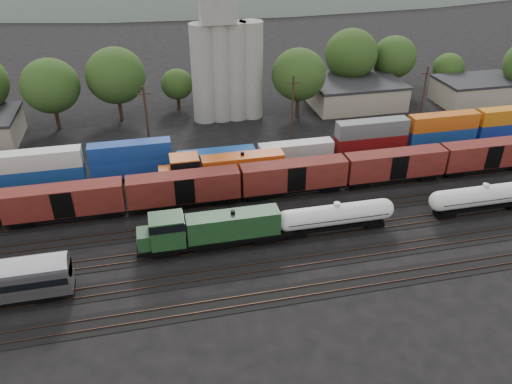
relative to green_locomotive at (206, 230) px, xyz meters
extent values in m
plane|color=black|center=(6.45, 5.00, -2.79)|extent=(600.00, 600.00, 0.00)
cube|color=black|center=(6.45, -10.00, -2.75)|extent=(180.00, 3.20, 0.08)
cube|color=#382319|center=(6.45, -10.72, -2.67)|extent=(180.00, 0.08, 0.16)
cube|color=#382319|center=(6.45, -9.28, -2.67)|extent=(180.00, 0.08, 0.16)
cube|color=black|center=(6.45, -5.00, -2.75)|extent=(180.00, 3.20, 0.08)
cube|color=#382319|center=(6.45, -5.72, -2.67)|extent=(180.00, 0.08, 0.16)
cube|color=#382319|center=(6.45, -4.28, -2.67)|extent=(180.00, 0.08, 0.16)
cube|color=black|center=(6.45, 0.00, -2.75)|extent=(180.00, 3.20, 0.08)
cube|color=#382319|center=(6.45, -0.72, -2.67)|extent=(180.00, 0.08, 0.16)
cube|color=#382319|center=(6.45, 0.72, -2.67)|extent=(180.00, 0.08, 0.16)
cube|color=black|center=(6.45, 5.00, -2.75)|extent=(180.00, 3.20, 0.08)
cube|color=#382319|center=(6.45, 4.28, -2.67)|extent=(180.00, 0.08, 0.16)
cube|color=#382319|center=(6.45, 5.72, -2.67)|extent=(180.00, 0.08, 0.16)
cube|color=black|center=(6.45, 10.00, -2.75)|extent=(180.00, 3.20, 0.08)
cube|color=#382319|center=(6.45, 9.28, -2.67)|extent=(180.00, 0.08, 0.16)
cube|color=#382319|center=(6.45, 10.72, -2.67)|extent=(180.00, 0.08, 0.16)
cube|color=black|center=(6.45, 15.00, -2.75)|extent=(180.00, 3.20, 0.08)
cube|color=#382319|center=(6.45, 14.28, -2.67)|extent=(180.00, 0.08, 0.16)
cube|color=#382319|center=(6.45, 15.72, -2.67)|extent=(180.00, 0.08, 0.16)
cube|color=black|center=(6.45, 20.00, -2.75)|extent=(180.00, 3.20, 0.08)
cube|color=#382319|center=(6.45, 19.28, -2.67)|extent=(180.00, 0.08, 0.16)
cube|color=#382319|center=(6.45, 20.72, -2.67)|extent=(180.00, 0.08, 0.16)
cube|color=black|center=(1.02, 0.00, -1.39)|extent=(18.60, 3.17, 0.44)
cube|color=black|center=(1.02, 0.00, -1.88)|extent=(5.47, 2.41, 0.88)
cube|color=#193C1C|center=(3.25, 0.00, 0.31)|extent=(11.16, 2.63, 2.95)
cube|color=#193C1C|center=(-4.56, 0.00, 0.64)|extent=(3.94, 3.17, 3.61)
cube|color=black|center=(-4.56, 0.00, 1.79)|extent=(4.05, 3.28, 0.98)
cube|color=#193C1C|center=(-7.16, 0.00, -0.18)|extent=(1.75, 2.63, 1.97)
cylinder|color=black|center=(3.25, 0.00, 1.95)|extent=(0.55, 0.55, 0.55)
cube|color=black|center=(-4.93, 0.00, -2.10)|extent=(2.84, 2.19, 0.77)
cube|color=black|center=(6.97, 0.00, -2.10)|extent=(2.84, 2.19, 0.77)
cylinder|color=silver|center=(16.34, 0.00, -0.18)|extent=(12.79, 2.63, 2.63)
sphere|color=silver|center=(9.94, 0.00, -0.18)|extent=(2.63, 2.63, 2.63)
sphere|color=silver|center=(22.73, 0.00, -0.18)|extent=(2.63, 2.63, 2.63)
cylinder|color=silver|center=(16.34, 0.00, 1.31)|extent=(0.82, 0.82, 0.45)
cube|color=black|center=(16.34, 0.00, -0.18)|extent=(13.08, 2.76, 0.07)
cube|color=black|center=(16.34, 0.00, -1.64)|extent=(12.35, 2.00, 0.45)
cube|color=black|center=(11.10, 0.00, -2.18)|extent=(2.36, 1.82, 0.64)
cube|color=black|center=(21.57, 0.00, -2.18)|extent=(2.36, 1.82, 0.64)
cylinder|color=silver|center=(37.08, 0.00, -0.15)|extent=(12.96, 2.67, 2.67)
sphere|color=silver|center=(30.60, 0.00, -0.15)|extent=(2.67, 2.67, 2.67)
cylinder|color=silver|center=(37.08, 0.00, 1.37)|extent=(0.83, 0.83, 0.46)
cube|color=black|center=(37.08, 0.00, -0.15)|extent=(13.26, 2.80, 0.07)
cube|color=black|center=(37.08, 0.00, -1.62)|extent=(12.52, 2.03, 0.46)
cube|color=black|center=(31.78, 0.00, -2.18)|extent=(2.39, 1.84, 0.64)
cube|color=black|center=(-17.63, -5.00, -2.15)|extent=(2.55, 1.96, 0.69)
cube|color=black|center=(5.04, 15.00, -1.36)|extent=(20.07, 3.23, 0.45)
cube|color=black|center=(5.04, 15.00, -1.87)|extent=(5.57, 2.45, 0.89)
cube|color=#CD4E12|center=(7.45, 15.00, 0.36)|extent=(12.04, 2.68, 3.01)
cube|color=#CD4E12|center=(-0.98, 15.00, 0.70)|extent=(4.01, 3.23, 3.68)
cube|color=black|center=(-0.98, 15.00, 1.87)|extent=(4.12, 3.34, 1.00)
cube|color=#CD4E12|center=(-3.79, 15.00, -0.14)|extent=(1.78, 2.68, 2.01)
cylinder|color=black|center=(7.45, 15.00, 2.04)|extent=(0.56, 0.56, 0.56)
cube|color=black|center=(-1.38, 15.00, -2.09)|extent=(2.90, 2.23, 0.78)
cube|color=black|center=(11.46, 15.00, -2.09)|extent=(2.90, 2.23, 0.78)
cube|color=black|center=(-17.03, 10.00, -1.59)|extent=(15.00, 2.60, 0.40)
cube|color=#571A15|center=(-17.03, 10.00, 0.51)|extent=(15.00, 2.90, 3.80)
cube|color=black|center=(-1.63, 10.00, -1.59)|extent=(15.00, 2.60, 0.40)
cube|color=#571A15|center=(-1.63, 10.00, 0.51)|extent=(15.00, 2.90, 3.80)
cube|color=black|center=(13.77, 10.00, -1.59)|extent=(15.00, 2.60, 0.40)
cube|color=#571A15|center=(13.77, 10.00, 0.51)|extent=(15.00, 2.90, 3.80)
cube|color=black|center=(29.17, 10.00, -1.59)|extent=(15.00, 2.60, 0.40)
cube|color=#571A15|center=(29.17, 10.00, 0.51)|extent=(15.00, 2.90, 3.80)
cube|color=black|center=(44.57, 10.00, -1.59)|extent=(15.00, 2.60, 0.40)
cube|color=#571A15|center=(44.57, 10.00, 0.51)|extent=(15.00, 2.90, 3.80)
cube|color=black|center=(6.45, 20.00, -2.29)|extent=(160.00, 2.60, 0.60)
cube|color=#154291|center=(-21.25, 20.00, -0.69)|extent=(12.00, 2.40, 2.60)
cube|color=silver|center=(-21.25, 20.00, 1.91)|extent=(12.00, 2.40, 2.60)
cube|color=#163A97|center=(-8.45, 20.00, -0.69)|extent=(12.00, 2.40, 2.60)
cube|color=navy|center=(-8.45, 20.00, 1.91)|extent=(12.00, 2.40, 2.60)
cube|color=#154896|center=(4.35, 20.00, -0.69)|extent=(12.00, 2.40, 2.60)
cube|color=beige|center=(17.15, 20.00, -0.69)|extent=(12.00, 2.40, 2.60)
cube|color=maroon|center=(29.95, 20.00, -0.69)|extent=(12.00, 2.40, 2.60)
cube|color=#585A5D|center=(29.95, 20.00, 1.91)|extent=(12.00, 2.40, 2.60)
cube|color=navy|center=(42.75, 20.00, -0.69)|extent=(12.00, 2.40, 2.60)
cube|color=#BF5313|center=(42.75, 20.00, 1.91)|extent=(12.00, 2.40, 2.60)
cube|color=navy|center=(55.55, 20.00, -0.69)|extent=(12.00, 2.40, 2.60)
cube|color=#BF6A13|center=(55.55, 20.00, 1.91)|extent=(12.00, 2.40, 2.60)
cylinder|color=gray|center=(5.45, 41.00, 6.21)|extent=(4.40, 4.40, 18.00)
cylinder|color=gray|center=(8.45, 41.00, 6.21)|extent=(4.40, 4.40, 18.00)
cylinder|color=gray|center=(11.45, 41.00, 6.21)|extent=(4.40, 4.40, 18.00)
cylinder|color=gray|center=(14.45, 41.00, 6.21)|extent=(4.40, 4.40, 18.00)
cube|color=#9E937F|center=(36.45, 43.00, -0.49)|extent=(18.00, 14.00, 4.60)
cube|color=#232326|center=(36.45, 43.00, 2.06)|extent=(18.36, 14.28, 0.50)
cube|color=#9E937F|center=(61.45, 38.00, -0.49)|extent=(16.00, 10.00, 4.60)
cube|color=#232326|center=(61.45, 38.00, 2.06)|extent=(16.32, 10.20, 0.50)
cylinder|color=black|center=(-21.61, 42.78, -0.92)|extent=(0.70, 0.70, 3.75)
ellipsoid|color=#2D4A1B|center=(-21.61, 42.78, 5.38)|extent=(10.18, 10.18, 9.64)
cylinder|color=black|center=(-10.33, 44.60, -0.79)|extent=(0.70, 0.70, 4.00)
ellipsoid|color=#2D4A1B|center=(-10.33, 44.60, 5.92)|extent=(10.85, 10.85, 10.28)
cylinder|color=black|center=(0.97, 48.26, -1.62)|extent=(0.70, 0.70, 2.33)
ellipsoid|color=#2D4A1B|center=(0.97, 48.26, 2.29)|extent=(6.33, 6.33, 6.00)
cylinder|color=black|center=(12.72, 44.21, -1.05)|extent=(0.70, 0.70, 3.48)
ellipsoid|color=#2D4A1B|center=(12.72, 44.21, 4.79)|extent=(9.44, 9.44, 8.95)
cylinder|color=black|center=(23.22, 39.23, -0.90)|extent=(0.70, 0.70, 3.78)
ellipsoid|color=#2D4A1B|center=(23.22, 39.23, 5.45)|extent=(10.27, 10.27, 9.73)
cylinder|color=black|center=(37.48, 48.53, -0.77)|extent=(0.70, 0.70, 4.04)
ellipsoid|color=#2D4A1B|center=(37.48, 48.53, 6.02)|extent=(10.98, 10.98, 10.40)
cylinder|color=black|center=(47.64, 48.87, -1.07)|extent=(0.70, 0.70, 3.45)
ellipsoid|color=#2D4A1B|center=(47.64, 48.87, 4.72)|extent=(9.36, 9.36, 8.86)
cylinder|color=black|center=(59.14, 45.79, -1.58)|extent=(0.70, 0.70, 2.42)
ellipsoid|color=#2D4A1B|center=(59.14, 45.79, 2.49)|extent=(6.58, 6.58, 6.23)
cylinder|color=black|center=(-5.55, 27.00, 3.21)|extent=(0.36, 0.36, 12.00)
cube|color=black|center=(-5.55, 27.00, 8.01)|extent=(2.20, 0.18, 0.18)
cylinder|color=black|center=(18.45, 27.00, 3.21)|extent=(0.36, 0.36, 12.00)
cube|color=black|center=(18.45, 27.00, 8.01)|extent=(2.20, 0.18, 0.18)
cylinder|color=black|center=(42.45, 27.00, 3.21)|extent=(0.36, 0.36, 12.00)
cube|color=black|center=(42.45, 27.00, 8.01)|extent=(2.20, 0.18, 0.18)
ellipsoid|color=#59665B|center=(46.45, 265.00, -25.54)|extent=(520.00, 286.00, 130.00)
camera|label=1|loc=(-5.03, -48.83, 33.76)|focal=35.00mm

